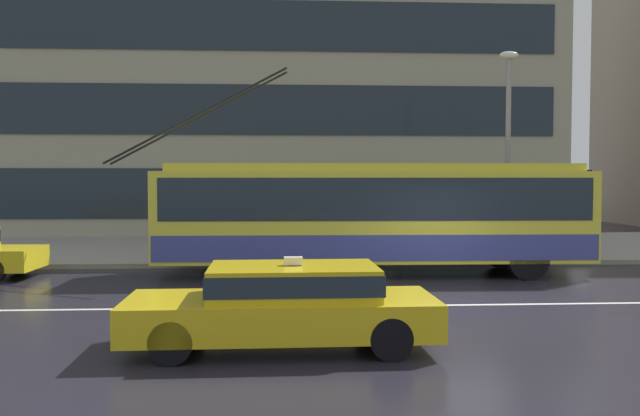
# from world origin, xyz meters

# --- Properties ---
(ground_plane) EXTENTS (160.00, 160.00, 0.00)m
(ground_plane) POSITION_xyz_m (0.00, 0.00, 0.00)
(ground_plane) COLOR #22202A
(sidewalk_slab) EXTENTS (80.00, 10.00, 0.14)m
(sidewalk_slab) POSITION_xyz_m (0.00, 9.87, 0.07)
(sidewalk_slab) COLOR gray
(sidewalk_slab) RESTS_ON ground_plane
(lane_centre_line) EXTENTS (72.00, 0.14, 0.01)m
(lane_centre_line) POSITION_xyz_m (0.00, -1.20, 0.00)
(lane_centre_line) COLOR silver
(lane_centre_line) RESTS_ON ground_plane
(trolleybus) EXTENTS (12.69, 2.74, 5.45)m
(trolleybus) POSITION_xyz_m (-1.33, 3.27, 1.63)
(trolleybus) COLOR yellow
(trolleybus) RESTS_ON ground_plane
(taxi_oncoming_near) EXTENTS (4.69, 1.87, 1.39)m
(taxi_oncoming_near) POSITION_xyz_m (-3.75, -4.48, 0.70)
(taxi_oncoming_near) COLOR gold
(taxi_oncoming_near) RESTS_ON ground_plane
(bus_shelter) EXTENTS (3.80, 1.69, 2.57)m
(bus_shelter) POSITION_xyz_m (-1.68, 7.04, 2.06)
(bus_shelter) COLOR gray
(bus_shelter) RESTS_ON sidewalk_slab
(pedestrian_at_shelter) EXTENTS (1.27, 1.27, 1.96)m
(pedestrian_at_shelter) POSITION_xyz_m (3.63, 7.58, 1.67)
(pedestrian_at_shelter) COLOR #4E4553
(pedestrian_at_shelter) RESTS_ON sidewalk_slab
(pedestrian_approaching_curb) EXTENTS (1.10, 1.10, 1.97)m
(pedestrian_approaching_curb) POSITION_xyz_m (-6.27, 7.62, 1.68)
(pedestrian_approaching_curb) COLOR black
(pedestrian_approaching_curb) RESTS_ON sidewalk_slab
(pedestrian_walking_past) EXTENTS (1.43, 1.43, 2.04)m
(pedestrian_walking_past) POSITION_xyz_m (0.09, 7.88, 1.82)
(pedestrian_walking_past) COLOR black
(pedestrian_walking_past) RESTS_ON sidewalk_slab
(street_lamp) EXTENTS (0.60, 0.32, 6.33)m
(street_lamp) POSITION_xyz_m (3.23, 5.90, 3.91)
(street_lamp) COLOR gray
(street_lamp) RESTS_ON sidewalk_slab
(office_tower_corner_left) EXTENTS (28.25, 12.81, 18.07)m
(office_tower_corner_left) POSITION_xyz_m (-5.10, 20.38, 9.05)
(office_tower_corner_left) COLOR #9D9A81
(office_tower_corner_left) RESTS_ON ground_plane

